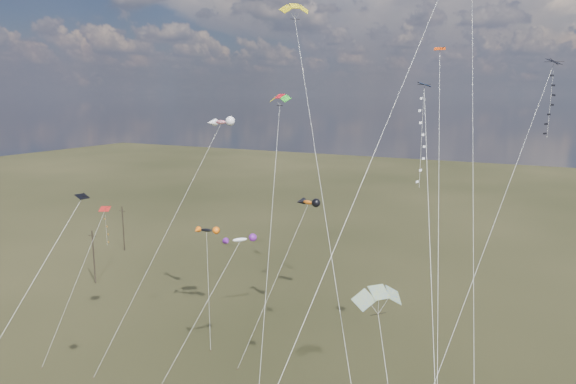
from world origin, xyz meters
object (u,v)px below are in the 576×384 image
at_px(utility_pole_near, 94,256).
at_px(diamond_black_high, 542,121).
at_px(novelty_black_orange, 206,230).
at_px(utility_pole_far, 123,228).
at_px(parafoil_yellow, 295,9).

distance_m(utility_pole_near, diamond_black_high, 61.73).
xyz_separation_m(diamond_black_high, novelty_black_orange, (-34.76, 5.75, -13.95)).
bearing_deg(utility_pole_near, utility_pole_far, 119.74).
bearing_deg(novelty_black_orange, diamond_black_high, -9.40).
relative_size(diamond_black_high, parafoil_yellow, 0.86).
bearing_deg(utility_pole_far, novelty_black_orange, -29.06).
bearing_deg(parafoil_yellow, diamond_black_high, 12.87).
bearing_deg(parafoil_yellow, utility_pole_near, 161.79).
bearing_deg(utility_pole_far, parafoil_yellow, -29.70).
distance_m(utility_pole_near, parafoil_yellow, 50.89).
bearing_deg(diamond_black_high, utility_pole_far, 160.82).
distance_m(utility_pole_far, diamond_black_high, 72.33).
height_order(utility_pole_near, diamond_black_high, diamond_black_high).
xyz_separation_m(parafoil_yellow, novelty_black_orange, (-16.58, 9.90, -22.54)).
height_order(parafoil_yellow, novelty_black_orange, parafoil_yellow).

